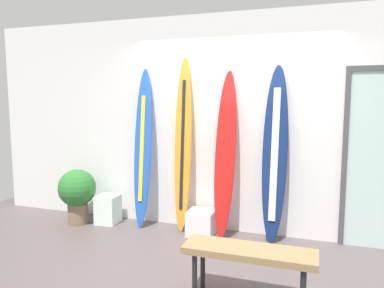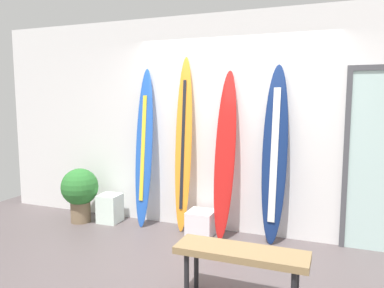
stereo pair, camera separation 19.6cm
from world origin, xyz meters
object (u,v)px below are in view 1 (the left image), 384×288
surfboard_sunset (183,146)px  surfboard_crimson (225,156)px  bench (249,255)px  display_block_left (201,223)px  surfboard_cobalt (143,149)px  potted_plant (77,191)px  surfboard_navy (275,155)px  display_block_center (108,209)px

surfboard_sunset → surfboard_crimson: bearing=-5.1°
bench → display_block_left: bearing=121.7°
surfboard_cobalt → bench: (1.71, -1.48, -0.63)m
surfboard_cobalt → potted_plant: 1.11m
surfboard_sunset → display_block_left: 1.01m
display_block_left → surfboard_sunset: bearing=158.3°
surfboard_sunset → bench: bearing=-52.7°
surfboard_cobalt → potted_plant: (-0.91, -0.23, -0.60)m
surfboard_navy → display_block_center: bearing=-177.4°
potted_plant → bench: (2.62, -1.25, -0.03)m
surfboard_navy → display_block_center: (-2.25, -0.10, -0.86)m
display_block_center → bench: bench is taller
potted_plant → surfboard_navy: bearing=5.2°
surfboard_navy → bench: surfboard_navy is taller
surfboard_sunset → display_block_center: 1.42m
surfboard_navy → display_block_left: (-0.89, -0.10, -0.90)m
surfboard_navy → display_block_center: size_ratio=5.41×
surfboard_sunset → potted_plant: size_ratio=2.98×
surfboard_crimson → display_block_center: (-1.65, -0.06, -0.83)m
surfboard_sunset → surfboard_navy: bearing=-0.5°
surfboard_crimson → display_block_center: surfboard_crimson is taller
surfboard_crimson → surfboard_navy: surfboard_navy is taller
surfboard_sunset → bench: 2.02m
display_block_left → bench: bearing=-58.3°
potted_plant → surfboard_cobalt: bearing=14.0°
bench → surfboard_sunset: bearing=127.3°
surfboard_sunset → surfboard_crimson: (0.58, -0.05, -0.09)m
surfboard_crimson → surfboard_navy: (0.60, 0.04, 0.03)m
surfboard_cobalt → display_block_center: surfboard_cobalt is taller
potted_plant → display_block_center: bearing=19.8°
surfboard_sunset → surfboard_crimson: surfboard_sunset is taller
surfboard_sunset → potted_plant: (-1.47, -0.25, -0.66)m
surfboard_cobalt → surfboard_navy: (1.74, 0.02, 0.00)m
surfboard_crimson → potted_plant: size_ratio=2.74×
surfboard_crimson → potted_plant: (-2.05, -0.20, -0.57)m
potted_plant → surfboard_sunset: bearing=9.7°
display_block_left → potted_plant: size_ratio=0.44×
surfboard_sunset → surfboard_navy: surfboard_sunset is taller
display_block_center → bench: size_ratio=0.36×
surfboard_sunset → surfboard_navy: size_ratio=1.06×
display_block_left → surfboard_navy: bearing=6.7°
potted_plant → bench: 2.90m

